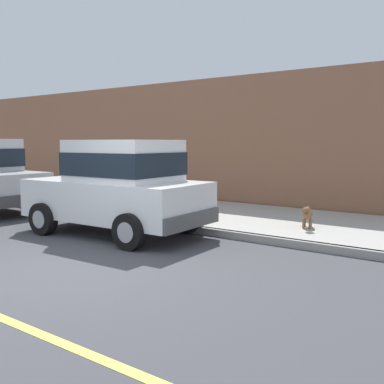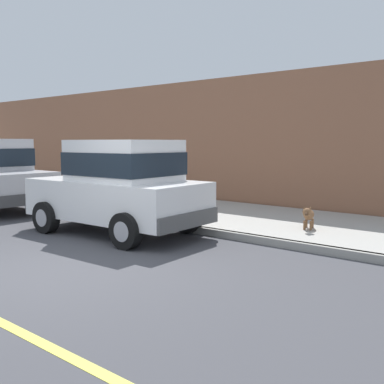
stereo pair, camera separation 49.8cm
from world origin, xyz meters
name	(u,v)px [view 2 (the right image)]	position (x,y,z in m)	size (l,w,h in m)	color
ground_plane	(66,268)	(0.00, 0.00, 0.00)	(80.00, 80.00, 0.00)	#424247
curb	(201,230)	(3.20, 0.00, 0.07)	(0.16, 64.00, 0.14)	gray
sidewalk	(249,219)	(5.00, 0.00, 0.07)	(3.60, 64.00, 0.14)	#A8A59E
car_white_hatchback	(119,185)	(2.18, 1.28, 0.98)	(2.06, 3.86, 1.88)	white
dog_brown	(308,215)	(4.33, -1.77, 0.43)	(0.73, 0.34, 0.49)	brown
building_facade	(145,142)	(7.10, 5.53, 1.83)	(0.50, 20.00, 3.67)	#8C5B42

